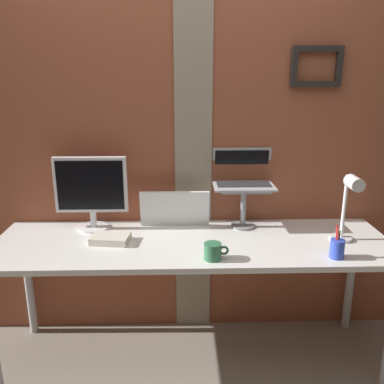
# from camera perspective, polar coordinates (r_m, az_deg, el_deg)

# --- Properties ---
(ground_plane) EXTENTS (6.00, 6.00, 0.00)m
(ground_plane) POSITION_cam_1_polar(r_m,az_deg,el_deg) (2.61, -1.87, -22.12)
(ground_plane) COLOR gray
(brick_wall_back) EXTENTS (3.47, 0.16, 2.46)m
(brick_wall_back) POSITION_cam_1_polar(r_m,az_deg,el_deg) (2.48, -2.07, 7.33)
(brick_wall_back) COLOR brown
(brick_wall_back) RESTS_ON ground_plane
(desk) EXTENTS (2.17, 0.65, 0.74)m
(desk) POSITION_cam_1_polar(r_m,az_deg,el_deg) (2.27, 0.07, -8.43)
(desk) COLOR white
(desk) RESTS_ON ground_plane
(monitor) EXTENTS (0.41, 0.18, 0.43)m
(monitor) POSITION_cam_1_polar(r_m,az_deg,el_deg) (2.41, -13.91, 0.49)
(monitor) COLOR white
(monitor) RESTS_ON desk
(laptop_stand) EXTENTS (0.28, 0.22, 0.24)m
(laptop_stand) POSITION_cam_1_polar(r_m,az_deg,el_deg) (2.41, 7.19, -1.19)
(laptop_stand) COLOR gray
(laptop_stand) RESTS_ON desk
(laptop) EXTENTS (0.35, 0.26, 0.21)m
(laptop) POSITION_cam_1_polar(r_m,az_deg,el_deg) (2.43, 7.10, 2.32)
(laptop) COLOR #ADB2B7
(laptop) RESTS_ON laptop_stand
(whiteboard_panel) EXTENTS (0.41, 0.05, 0.22)m
(whiteboard_panel) POSITION_cam_1_polar(r_m,az_deg,el_deg) (2.41, -2.44, -2.37)
(whiteboard_panel) COLOR white
(whiteboard_panel) RESTS_ON desk
(desk_lamp) EXTENTS (0.12, 0.20, 0.38)m
(desk_lamp) POSITION_cam_1_polar(r_m,az_deg,el_deg) (2.28, 21.07, -1.25)
(desk_lamp) COLOR white
(desk_lamp) RESTS_ON desk
(pen_cup) EXTENTS (0.07, 0.07, 0.17)m
(pen_cup) POSITION_cam_1_polar(r_m,az_deg,el_deg) (2.16, 19.59, -7.43)
(pen_cup) COLOR blue
(pen_cup) RESTS_ON desk
(coffee_mug) EXTENTS (0.12, 0.09, 0.08)m
(coffee_mug) POSITION_cam_1_polar(r_m,az_deg,el_deg) (2.02, 2.96, -8.26)
(coffee_mug) COLOR #33724C
(coffee_mug) RESTS_ON desk
(paper_clutter_stack) EXTENTS (0.22, 0.16, 0.04)m
(paper_clutter_stack) POSITION_cam_1_polar(r_m,az_deg,el_deg) (2.27, -11.31, -6.41)
(paper_clutter_stack) COLOR silver
(paper_clutter_stack) RESTS_ON desk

